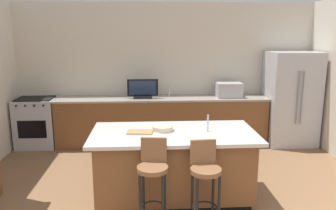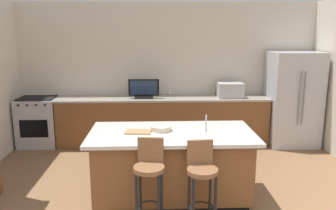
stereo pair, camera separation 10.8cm
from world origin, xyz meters
name	(u,v)px [view 1 (the left image)]	position (x,y,z in m)	size (l,w,h in m)	color
wall_back	(166,72)	(0.00, 4.40, 1.37)	(6.33, 0.12, 2.73)	beige
counter_back	(162,121)	(-0.10, 4.02, 0.46)	(4.04, 0.62, 0.92)	brown
kitchen_island	(174,165)	(-0.04, 1.76, 0.47)	(2.10, 1.06, 0.91)	black
refrigerator	(290,98)	(2.39, 3.93, 0.90)	(0.92, 0.82, 1.79)	#B7BABF
range_oven	(37,122)	(-2.49, 4.02, 0.47)	(0.73, 0.63, 0.94)	#B7BABF
microwave	(229,90)	(1.19, 4.02, 1.06)	(0.48, 0.36, 0.28)	#B7BABF
tv_monitor	(143,90)	(-0.46, 3.97, 1.09)	(0.58, 0.16, 0.37)	black
sink_faucet_back	(169,90)	(0.05, 4.12, 1.04)	(0.02, 0.02, 0.24)	#B2B2B7
sink_faucet_island	(208,123)	(0.39, 1.76, 1.02)	(0.02, 0.02, 0.22)	#B2B2B7
bar_stool_left	(153,176)	(-0.32, 1.11, 0.62)	(0.34, 0.35, 1.02)	brown
bar_stool_right	(205,177)	(0.26, 1.09, 0.60)	(0.34, 0.35, 0.99)	brown
fruit_bowl	(163,128)	(-0.18, 1.83, 0.95)	(0.27, 0.27, 0.07)	beige
cutting_board	(140,132)	(-0.47, 1.76, 0.92)	(0.32, 0.21, 0.02)	#A87F51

